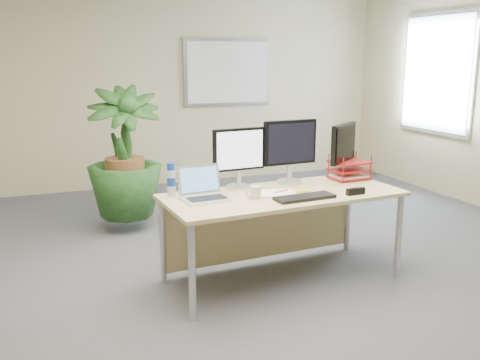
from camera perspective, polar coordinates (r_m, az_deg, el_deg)
name	(u,v)px	position (r m, az deg, el deg)	size (l,w,h in m)	color
floor	(263,304)	(4.03, 2.46, -13.03)	(8.00, 8.00, 0.00)	#4B4A50
back_wall	(144,88)	(7.46, -10.22, 9.61)	(7.00, 0.04, 2.70)	#C4BA8A
whiteboard	(228,72)	(7.75, -1.33, 11.41)	(1.30, 0.04, 0.95)	#9E9DA2
window	(437,74)	(7.48, 20.24, 10.57)	(0.04, 1.30, 1.55)	#9E9DA2
desk	(276,208)	(4.34, 3.89, -3.04)	(1.92, 0.90, 0.72)	tan
floor_plant	(124,159)	(5.57, -12.22, 2.19)	(0.84, 0.84, 1.50)	#153513
monitor_left	(239,154)	(4.31, -0.12, 2.78)	(0.44, 0.20, 0.49)	silver
monitor_right	(290,147)	(4.49, 5.36, 3.48)	(0.48, 0.22, 0.53)	silver
monitor_dark	(343,148)	(4.72, 10.97, 3.42)	(0.38, 0.28, 0.49)	silver
laptop	(203,191)	(4.04, -3.95, -1.14)	(0.35, 0.31, 0.24)	silver
keyboard	(305,197)	(4.05, 6.91, -1.85)	(0.47, 0.16, 0.03)	black
coffee_mug	(255,192)	(4.03, 1.63, -1.33)	(0.12, 0.09, 0.10)	silver
spiral_notebook	(276,193)	(4.17, 3.83, -1.43)	(0.30, 0.22, 0.01)	white
orange_pen	(281,191)	(4.20, 4.44, -1.19)	(0.01, 0.01, 0.14)	orange
yellow_highlighter	(302,191)	(4.25, 6.66, -1.21)	(0.02, 0.02, 0.13)	#FFF11A
water_bottle	(171,180)	(4.13, -7.34, 0.00)	(0.07, 0.07, 0.26)	silver
letter_tray	(349,171)	(4.77, 11.58, 0.92)	(0.33, 0.26, 0.15)	maroon
stapler	(356,191)	(4.24, 12.22, -1.19)	(0.16, 0.04, 0.05)	black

